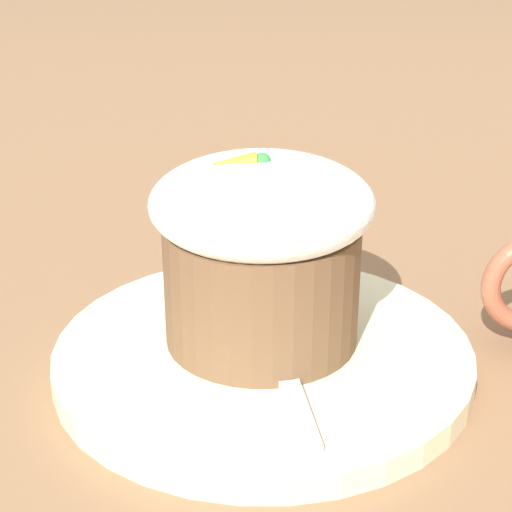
# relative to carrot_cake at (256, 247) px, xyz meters

# --- Properties ---
(ground_plane) EXTENTS (4.00, 4.00, 0.00)m
(ground_plane) POSITION_rel_carrot_cake_xyz_m (-0.00, 0.01, -0.06)
(ground_plane) COLOR #846042
(dessert_plate) EXTENTS (0.21, 0.21, 0.01)m
(dessert_plate) POSITION_rel_carrot_cake_xyz_m (-0.00, 0.01, -0.06)
(dessert_plate) COLOR beige
(dessert_plate) RESTS_ON ground_plane
(carrot_cake) EXTENTS (0.11, 0.11, 0.10)m
(carrot_cake) POSITION_rel_carrot_cake_xyz_m (0.00, 0.00, 0.00)
(carrot_cake) COLOR brown
(carrot_cake) RESTS_ON dessert_plate
(spoon) EXTENTS (0.03, 0.10, 0.01)m
(spoon) POSITION_rel_carrot_cake_xyz_m (-0.01, 0.03, -0.05)
(spoon) COLOR silver
(spoon) RESTS_ON dessert_plate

